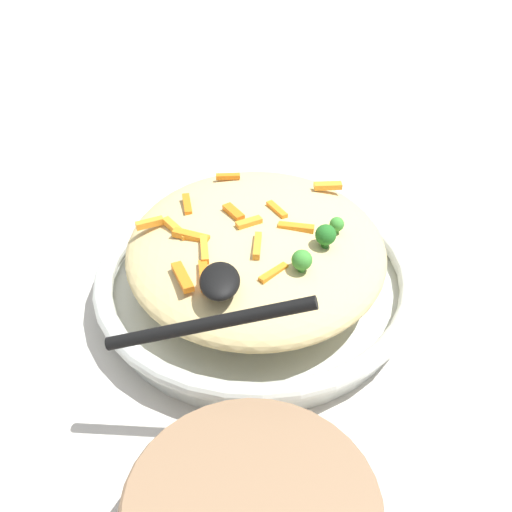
% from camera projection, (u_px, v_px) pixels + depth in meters
% --- Properties ---
extents(ground_plane, '(2.40, 2.40, 0.00)m').
position_uv_depth(ground_plane, '(256.00, 299.00, 0.79)').
color(ground_plane, beige).
extents(serving_bowl, '(0.38, 0.38, 0.05)m').
position_uv_depth(serving_bowl, '(256.00, 282.00, 0.78)').
color(serving_bowl, silver).
rests_on(serving_bowl, ground_plane).
extents(pasta_mound, '(0.32, 0.30, 0.07)m').
position_uv_depth(pasta_mound, '(256.00, 249.00, 0.75)').
color(pasta_mound, '#D1BA7A').
rests_on(pasta_mound, serving_bowl).
extents(carrot_piece_0, '(0.04, 0.03, 0.01)m').
position_uv_depth(carrot_piece_0, '(176.00, 227.00, 0.73)').
color(carrot_piece_0, orange).
rests_on(carrot_piece_0, pasta_mound).
extents(carrot_piece_1, '(0.02, 0.03, 0.01)m').
position_uv_depth(carrot_piece_1, '(249.00, 225.00, 0.72)').
color(carrot_piece_1, orange).
rests_on(carrot_piece_1, pasta_mound).
extents(carrot_piece_2, '(0.04, 0.03, 0.01)m').
position_uv_depth(carrot_piece_2, '(183.00, 277.00, 0.66)').
color(carrot_piece_2, orange).
rests_on(carrot_piece_2, pasta_mound).
extents(carrot_piece_3, '(0.04, 0.01, 0.01)m').
position_uv_depth(carrot_piece_3, '(204.00, 276.00, 0.66)').
color(carrot_piece_3, orange).
rests_on(carrot_piece_3, pasta_mound).
extents(carrot_piece_4, '(0.03, 0.03, 0.01)m').
position_uv_depth(carrot_piece_4, '(273.00, 273.00, 0.67)').
color(carrot_piece_4, orange).
rests_on(carrot_piece_4, pasta_mound).
extents(carrot_piece_5, '(0.04, 0.01, 0.01)m').
position_uv_depth(carrot_piece_5, '(257.00, 246.00, 0.69)').
color(carrot_piece_5, orange).
rests_on(carrot_piece_5, pasta_mound).
extents(carrot_piece_6, '(0.03, 0.04, 0.01)m').
position_uv_depth(carrot_piece_6, '(191.00, 236.00, 0.71)').
color(carrot_piece_6, orange).
rests_on(carrot_piece_6, pasta_mound).
extents(carrot_piece_7, '(0.04, 0.01, 0.01)m').
position_uv_depth(carrot_piece_7, '(204.00, 249.00, 0.69)').
color(carrot_piece_7, orange).
rests_on(carrot_piece_7, pasta_mound).
extents(carrot_piece_8, '(0.01, 0.03, 0.01)m').
position_uv_depth(carrot_piece_8, '(228.00, 176.00, 0.81)').
color(carrot_piece_8, orange).
rests_on(carrot_piece_8, pasta_mound).
extents(carrot_piece_9, '(0.03, 0.03, 0.01)m').
position_uv_depth(carrot_piece_9, '(234.00, 212.00, 0.74)').
color(carrot_piece_9, orange).
rests_on(carrot_piece_9, pasta_mound).
extents(carrot_piece_10, '(0.02, 0.04, 0.01)m').
position_uv_depth(carrot_piece_10, '(296.00, 228.00, 0.72)').
color(carrot_piece_10, orange).
rests_on(carrot_piece_10, pasta_mound).
extents(carrot_piece_11, '(0.03, 0.02, 0.01)m').
position_uv_depth(carrot_piece_11, '(277.00, 210.00, 0.75)').
color(carrot_piece_11, orange).
rests_on(carrot_piece_11, pasta_mound).
extents(carrot_piece_12, '(0.04, 0.01, 0.01)m').
position_uv_depth(carrot_piece_12, '(187.00, 205.00, 0.76)').
color(carrot_piece_12, orange).
rests_on(carrot_piece_12, pasta_mound).
extents(carrot_piece_13, '(0.01, 0.03, 0.01)m').
position_uv_depth(carrot_piece_13, '(328.00, 186.00, 0.80)').
color(carrot_piece_13, orange).
rests_on(carrot_piece_13, pasta_mound).
extents(carrot_piece_14, '(0.02, 0.03, 0.01)m').
position_uv_depth(carrot_piece_14, '(150.00, 223.00, 0.73)').
color(carrot_piece_14, orange).
rests_on(carrot_piece_14, pasta_mound).
extents(broccoli_floret_0, '(0.02, 0.02, 0.03)m').
position_uv_depth(broccoli_floret_0, '(302.00, 260.00, 0.66)').
color(broccoli_floret_0, '#377928').
rests_on(broccoli_floret_0, pasta_mound).
extents(broccoli_floret_1, '(0.02, 0.02, 0.02)m').
position_uv_depth(broccoli_floret_1, '(337.00, 224.00, 0.72)').
color(broccoli_floret_1, '#377928').
rests_on(broccoli_floret_1, pasta_mound).
extents(broccoli_floret_2, '(0.02, 0.02, 0.03)m').
position_uv_depth(broccoli_floret_2, '(326.00, 235.00, 0.69)').
color(broccoli_floret_2, '#205B1C').
rests_on(broccoli_floret_2, pasta_mound).
extents(serving_spoon, '(0.13, 0.18, 0.07)m').
position_uv_depth(serving_spoon, '(216.00, 297.00, 0.60)').
color(serving_spoon, black).
rests_on(serving_spoon, pasta_mound).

